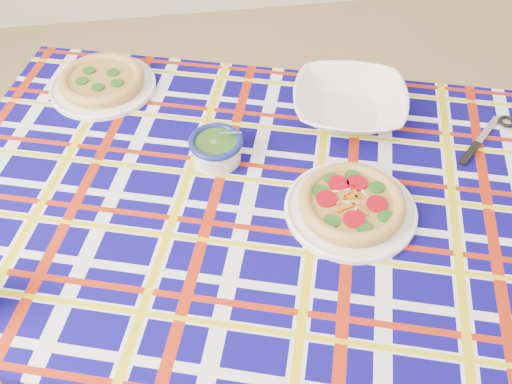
{
  "coord_description": "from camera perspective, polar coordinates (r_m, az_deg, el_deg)",
  "views": [
    {
      "loc": [
        -0.33,
        -0.75,
        1.54
      ],
      "look_at": [
        -0.21,
        0.03,
        0.7
      ],
      "focal_mm": 40.0,
      "sensor_mm": 36.0,
      "label": 1
    }
  ],
  "objects": [
    {
      "name": "second_focaccia_plate",
      "position": [
        1.49,
        -15.16,
        10.73
      ],
      "size": [
        0.31,
        0.31,
        0.05
      ],
      "primitive_type": null,
      "rotation": [
        0.0,
        0.0,
        -0.15
      ],
      "color": "#AC823D",
      "rests_on": "tablecloth"
    },
    {
      "name": "pesto_bowl",
      "position": [
        1.24,
        -4.01,
        4.51
      ],
      "size": [
        0.15,
        0.15,
        0.07
      ],
      "primitive_type": null,
      "rotation": [
        0.0,
        0.0,
        -0.32
      ],
      "color": "#1D3C10",
      "rests_on": "tablecloth"
    },
    {
      "name": "floor",
      "position": [
        1.75,
        7.2,
        -15.88
      ],
      "size": [
        4.0,
        4.0,
        0.0
      ],
      "primitive_type": "plane",
      "color": "#977D4E",
      "rests_on": "ground"
    },
    {
      "name": "dining_table",
      "position": [
        1.23,
        2.55,
        -2.85
      ],
      "size": [
        1.64,
        1.29,
        0.67
      ],
      "rotation": [
        0.0,
        0.0,
        -0.31
      ],
      "color": "brown",
      "rests_on": "floor"
    },
    {
      "name": "table_knife",
      "position": [
        1.42,
        22.04,
        5.65
      ],
      "size": [
        0.17,
        0.16,
        0.01
      ],
      "primitive_type": null,
      "rotation": [
        0.0,
        0.0,
        0.76
      ],
      "color": "silver",
      "rests_on": "tablecloth"
    },
    {
      "name": "tablecloth",
      "position": [
        1.21,
        2.58,
        -2.17
      ],
      "size": [
        1.67,
        1.33,
        0.09
      ],
      "primitive_type": null,
      "rotation": [
        0.0,
        0.0,
        -0.31
      ],
      "color": "#0B055E",
      "rests_on": "dining_table"
    },
    {
      "name": "serving_bowl",
      "position": [
        1.37,
        9.31,
        8.7
      ],
      "size": [
        0.33,
        0.33,
        0.07
      ],
      "primitive_type": "imported",
      "rotation": [
        0.0,
        0.0,
        -0.26
      ],
      "color": "white",
      "rests_on": "tablecloth"
    },
    {
      "name": "main_focaccia_plate",
      "position": [
        1.15,
        9.54,
        -1.09
      ],
      "size": [
        0.37,
        0.37,
        0.05
      ],
      "primitive_type": null,
      "rotation": [
        0.0,
        0.0,
        -0.47
      ],
      "color": "#AC823D",
      "rests_on": "tablecloth"
    }
  ]
}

